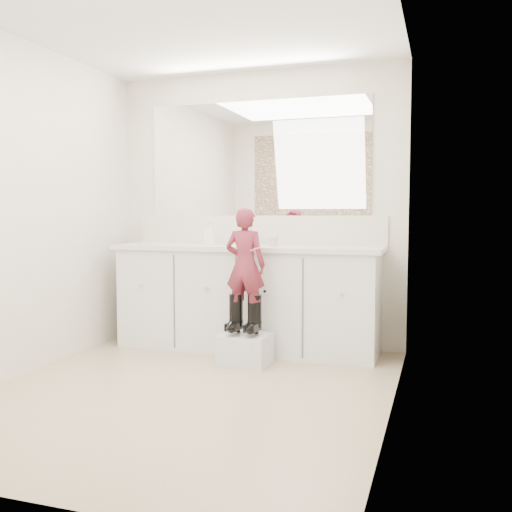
% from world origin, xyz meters
% --- Properties ---
extents(floor, '(3.00, 3.00, 0.00)m').
position_xyz_m(floor, '(0.00, 0.00, 0.00)').
color(floor, '#91795F').
rests_on(floor, ground).
extents(ceiling, '(3.00, 3.00, 0.00)m').
position_xyz_m(ceiling, '(0.00, 0.00, 2.40)').
color(ceiling, white).
rests_on(ceiling, wall_back).
extents(wall_back, '(2.60, 0.00, 2.60)m').
position_xyz_m(wall_back, '(0.00, 1.50, 1.20)').
color(wall_back, beige).
rests_on(wall_back, floor).
extents(wall_front, '(2.60, 0.00, 2.60)m').
position_xyz_m(wall_front, '(0.00, -1.50, 1.20)').
color(wall_front, beige).
rests_on(wall_front, floor).
extents(wall_left, '(0.00, 3.00, 3.00)m').
position_xyz_m(wall_left, '(-1.30, 0.00, 1.20)').
color(wall_left, beige).
rests_on(wall_left, floor).
extents(wall_right, '(0.00, 3.00, 3.00)m').
position_xyz_m(wall_right, '(1.30, 0.00, 1.20)').
color(wall_right, beige).
rests_on(wall_right, floor).
extents(vanity_cabinet, '(2.20, 0.55, 0.85)m').
position_xyz_m(vanity_cabinet, '(0.00, 1.23, 0.42)').
color(vanity_cabinet, silver).
rests_on(vanity_cabinet, floor).
extents(countertop, '(2.28, 0.58, 0.04)m').
position_xyz_m(countertop, '(0.00, 1.21, 0.87)').
color(countertop, beige).
rests_on(countertop, vanity_cabinet).
extents(backsplash, '(2.28, 0.03, 0.25)m').
position_xyz_m(backsplash, '(0.00, 1.49, 1.02)').
color(backsplash, beige).
rests_on(backsplash, countertop).
extents(mirror, '(2.00, 0.02, 1.00)m').
position_xyz_m(mirror, '(0.00, 1.49, 1.64)').
color(mirror, white).
rests_on(mirror, wall_back).
extents(dot_panel, '(2.00, 0.01, 1.20)m').
position_xyz_m(dot_panel, '(0.00, -1.49, 1.65)').
color(dot_panel, '#472819').
rests_on(dot_panel, wall_front).
extents(faucet, '(0.08, 0.08, 0.10)m').
position_xyz_m(faucet, '(0.00, 1.38, 0.94)').
color(faucet, silver).
rests_on(faucet, countertop).
extents(cup, '(0.11, 0.11, 0.08)m').
position_xyz_m(cup, '(0.23, 1.23, 0.93)').
color(cup, beige).
rests_on(cup, countertop).
extents(soap_bottle, '(0.10, 0.10, 0.20)m').
position_xyz_m(soap_bottle, '(-0.33, 1.23, 0.99)').
color(soap_bottle, white).
rests_on(soap_bottle, countertop).
extents(step_stool, '(0.38, 0.32, 0.24)m').
position_xyz_m(step_stool, '(0.15, 0.75, 0.12)').
color(step_stool, silver).
rests_on(step_stool, floor).
extents(boot_left, '(0.12, 0.21, 0.31)m').
position_xyz_m(boot_left, '(0.07, 0.75, 0.39)').
color(boot_left, black).
rests_on(boot_left, step_stool).
extents(boot_right, '(0.12, 0.21, 0.31)m').
position_xyz_m(boot_right, '(0.22, 0.75, 0.39)').
color(boot_right, black).
rests_on(boot_right, step_stool).
extents(toddler, '(0.32, 0.22, 0.87)m').
position_xyz_m(toddler, '(0.15, 0.75, 0.77)').
color(toddler, '#B23649').
rests_on(toddler, step_stool).
extents(toothbrush, '(0.14, 0.02, 0.06)m').
position_xyz_m(toothbrush, '(0.22, 0.72, 0.89)').
color(toothbrush, pink).
rests_on(toothbrush, toddler).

